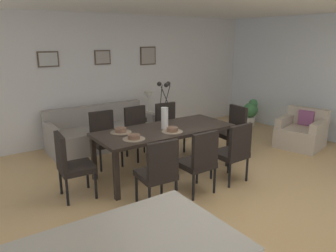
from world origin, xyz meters
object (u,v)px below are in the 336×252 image
at_px(dining_chair_mid_right, 168,125).
at_px(centerpiece_vase, 165,111).
at_px(dining_chair_near_left, 159,170).
at_px(sofa, 101,133).
at_px(dining_table, 165,133).
at_px(framed_picture_right, 148,56).
at_px(framed_picture_left, 48,59).
at_px(dining_chair_mid_left, 234,150).
at_px(table_lamp, 149,98).
at_px(armchair, 301,133).
at_px(bowl_near_left, 134,136).
at_px(bowl_near_right, 121,130).
at_px(framed_picture_center, 103,57).
at_px(dining_chair_far_left, 199,159).
at_px(dining_chair_head_west, 70,163).
at_px(bowl_far_left, 172,129).
at_px(dining_chair_far_right, 139,130).
at_px(potted_plant, 251,111).
at_px(side_table, 149,126).
at_px(dining_chair_near_right, 105,136).
at_px(dining_chair_head_east, 233,128).

distance_m(dining_chair_mid_right, centerpiece_vase, 1.20).
relative_size(dining_chair_near_left, sofa, 0.45).
distance_m(dining_table, framed_picture_right, 2.75).
bearing_deg(framed_picture_left, dining_chair_mid_left, -61.20).
height_order(table_lamp, armchair, table_lamp).
relative_size(dining_chair_near_left, bowl_near_left, 5.41).
distance_m(dining_chair_mid_left, bowl_near_right, 1.72).
bearing_deg(framed_picture_center, dining_chair_far_left, -90.34).
relative_size(dining_chair_head_west, bowl_far_left, 5.41).
distance_m(dining_chair_far_right, framed_picture_left, 2.17).
distance_m(bowl_near_left, armchair, 3.70).
bearing_deg(sofa, potted_plant, -9.24).
distance_m(dining_chair_mid_right, framed_picture_center, 2.00).
bearing_deg(side_table, framed_picture_left, 163.68).
xyz_separation_m(centerpiece_vase, framed_picture_center, (-0.00, 2.29, 0.71)).
bearing_deg(side_table, dining_chair_far_left, -106.54).
xyz_separation_m(dining_chair_head_west, framed_picture_right, (2.61, 2.30, 1.22)).
relative_size(bowl_near_left, framed_picture_right, 0.43).
distance_m(dining_chair_far_left, potted_plant, 3.99).
bearing_deg(dining_chair_near_right, dining_chair_head_west, -134.75).
relative_size(centerpiece_vase, framed_picture_right, 1.84).
xyz_separation_m(dining_chair_mid_right, framed_picture_right, (0.43, 1.43, 1.22)).
bearing_deg(bowl_far_left, dining_chair_far_left, -91.61).
relative_size(dining_chair_near_left, dining_chair_head_west, 1.00).
bearing_deg(dining_chair_head_east, bowl_near_left, -175.06).
relative_size(bowl_far_left, framed_picture_left, 0.44).
bearing_deg(table_lamp, dining_chair_far_right, -130.67).
bearing_deg(centerpiece_vase, bowl_near_right, 162.86).
relative_size(dining_chair_head_east, bowl_near_left, 5.41).
height_order(framed_picture_center, potted_plant, framed_picture_center).
distance_m(dining_chair_mid_left, dining_chair_mid_right, 1.74).
relative_size(dining_chair_mid_left, dining_chair_head_east, 1.00).
xyz_separation_m(dining_chair_far_left, dining_chair_head_west, (-1.50, 0.88, 0.00)).
bearing_deg(framed_picture_right, sofa, -161.18).
xyz_separation_m(bowl_near_right, framed_picture_center, (0.66, 2.09, 0.95)).
height_order(dining_chair_near_left, side_table, dining_chair_near_left).
bearing_deg(dining_chair_far_right, dining_chair_near_right, -178.83).
bearing_deg(sofa, framed_picture_left, 147.77).
relative_size(bowl_far_left, framed_picture_center, 0.49).
height_order(dining_chair_far_left, dining_chair_mid_left, same).
relative_size(dining_chair_near_right, dining_chair_mid_right, 1.00).
height_order(sofa, armchair, sofa).
distance_m(side_table, armchair, 3.14).
bearing_deg(dining_chair_mid_right, framed_picture_left, 140.77).
relative_size(dining_chair_far_right, framed_picture_right, 2.31).
bearing_deg(dining_chair_far_right, armchair, -24.35).
height_order(table_lamp, framed_picture_center, framed_picture_center).
relative_size(dining_table, dining_chair_far_right, 2.39).
relative_size(bowl_far_left, table_lamp, 0.33).
distance_m(dining_chair_head_west, centerpiece_vase, 1.60).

